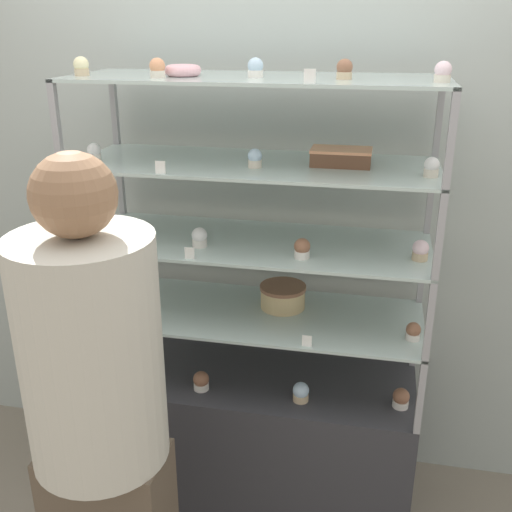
% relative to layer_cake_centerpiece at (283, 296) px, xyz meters
% --- Properties ---
extents(ground_plane, '(20.00, 20.00, 0.00)m').
position_rel_layer_cake_centerpiece_xyz_m(ground_plane, '(-0.10, -0.07, -0.98)').
color(ground_plane, gray).
extents(back_wall, '(8.00, 0.05, 2.60)m').
position_rel_layer_cake_centerpiece_xyz_m(back_wall, '(-0.10, 0.32, 0.32)').
color(back_wall, '#A8B2AD').
rests_on(back_wall, ground_plane).
extents(display_base, '(1.33, 0.50, 0.63)m').
position_rel_layer_cake_centerpiece_xyz_m(display_base, '(-0.10, -0.07, -0.67)').
color(display_base, '#333338').
rests_on(display_base, ground_plane).
extents(display_riser_lower, '(1.33, 0.50, 0.31)m').
position_rel_layer_cake_centerpiece_xyz_m(display_riser_lower, '(-0.10, -0.07, -0.07)').
color(display_riser_lower, '#99999E').
rests_on(display_riser_lower, display_base).
extents(display_riser_middle, '(1.33, 0.50, 0.31)m').
position_rel_layer_cake_centerpiece_xyz_m(display_riser_middle, '(-0.10, -0.07, 0.24)').
color(display_riser_middle, '#99999E').
rests_on(display_riser_middle, display_riser_lower).
extents(display_riser_upper, '(1.33, 0.50, 0.31)m').
position_rel_layer_cake_centerpiece_xyz_m(display_riser_upper, '(-0.10, -0.07, 0.55)').
color(display_riser_upper, '#99999E').
rests_on(display_riser_upper, display_riser_middle).
extents(display_riser_top, '(1.33, 0.50, 0.31)m').
position_rel_layer_cake_centerpiece_xyz_m(display_riser_top, '(-0.10, -0.07, 0.85)').
color(display_riser_top, '#99999E').
rests_on(display_riser_top, display_riser_upper).
extents(layer_cake_centerpiece, '(0.19, 0.19, 0.10)m').
position_rel_layer_cake_centerpiece_xyz_m(layer_cake_centerpiece, '(0.00, 0.00, 0.00)').
color(layer_cake_centerpiece, '#DBBC84').
rests_on(layer_cake_centerpiece, display_riser_lower).
extents(sheet_cake_frosted, '(0.22, 0.14, 0.06)m').
position_rel_layer_cake_centerpiece_xyz_m(sheet_cake_frosted, '(0.21, -0.04, 0.60)').
color(sheet_cake_frosted, brown).
rests_on(sheet_cake_frosted, display_riser_upper).
extents(cupcake_0, '(0.07, 0.07, 0.08)m').
position_rel_layer_cake_centerpiece_xyz_m(cupcake_0, '(-0.70, -0.11, -0.32)').
color(cupcake_0, '#CCB28C').
rests_on(cupcake_0, display_base).
extents(cupcake_1, '(0.07, 0.07, 0.08)m').
position_rel_layer_cake_centerpiece_xyz_m(cupcake_1, '(-0.30, -0.20, -0.32)').
color(cupcake_1, white).
rests_on(cupcake_1, display_base).
extents(cupcake_2, '(0.07, 0.07, 0.08)m').
position_rel_layer_cake_centerpiece_xyz_m(cupcake_2, '(0.11, -0.20, -0.32)').
color(cupcake_2, '#CCB28C').
rests_on(cupcake_2, display_base).
extents(cupcake_3, '(0.07, 0.07, 0.08)m').
position_rel_layer_cake_centerpiece_xyz_m(cupcake_3, '(0.50, -0.16, -0.32)').
color(cupcake_3, white).
rests_on(cupcake_3, display_base).
extents(price_tag_0, '(0.04, 0.00, 0.04)m').
position_rel_layer_cake_centerpiece_xyz_m(price_tag_0, '(-0.53, -0.30, -0.33)').
color(price_tag_0, white).
rests_on(price_tag_0, display_base).
extents(cupcake_4, '(0.05, 0.05, 0.07)m').
position_rel_layer_cake_centerpiece_xyz_m(cupcake_4, '(-0.72, -0.11, -0.02)').
color(cupcake_4, '#CCB28C').
rests_on(cupcake_4, display_riser_lower).
extents(cupcake_5, '(0.05, 0.05, 0.07)m').
position_rel_layer_cake_centerpiece_xyz_m(cupcake_5, '(0.52, -0.17, -0.02)').
color(cupcake_5, white).
rests_on(cupcake_5, display_riser_lower).
extents(price_tag_1, '(0.04, 0.00, 0.04)m').
position_rel_layer_cake_centerpiece_xyz_m(price_tag_1, '(0.14, -0.30, -0.03)').
color(price_tag_1, white).
rests_on(price_tag_1, display_riser_lower).
extents(cupcake_6, '(0.06, 0.06, 0.07)m').
position_rel_layer_cake_centerpiece_xyz_m(cupcake_6, '(-0.71, -0.17, 0.29)').
color(cupcake_6, beige).
rests_on(cupcake_6, display_riser_middle).
extents(cupcake_7, '(0.06, 0.06, 0.07)m').
position_rel_layer_cake_centerpiece_xyz_m(cupcake_7, '(-0.29, -0.17, 0.29)').
color(cupcake_7, white).
rests_on(cupcake_7, display_riser_middle).
extents(cupcake_8, '(0.06, 0.06, 0.07)m').
position_rel_layer_cake_centerpiece_xyz_m(cupcake_8, '(0.10, -0.21, 0.29)').
color(cupcake_8, white).
rests_on(cupcake_8, display_riser_middle).
extents(cupcake_9, '(0.06, 0.06, 0.07)m').
position_rel_layer_cake_centerpiece_xyz_m(cupcake_9, '(0.51, -0.14, 0.29)').
color(cupcake_9, '#CCB28C').
rests_on(cupcake_9, display_riser_middle).
extents(price_tag_2, '(0.04, 0.00, 0.04)m').
position_rel_layer_cake_centerpiece_xyz_m(price_tag_2, '(-0.29, -0.30, 0.28)').
color(price_tag_2, white).
rests_on(price_tag_2, display_riser_middle).
extents(cupcake_10, '(0.05, 0.05, 0.07)m').
position_rel_layer_cake_centerpiece_xyz_m(cupcake_10, '(-0.69, -0.16, 0.60)').
color(cupcake_10, white).
rests_on(cupcake_10, display_riser_upper).
extents(cupcake_11, '(0.05, 0.05, 0.07)m').
position_rel_layer_cake_centerpiece_xyz_m(cupcake_11, '(-0.09, -0.14, 0.60)').
color(cupcake_11, beige).
rests_on(cupcake_11, display_riser_upper).
extents(cupcake_12, '(0.05, 0.05, 0.07)m').
position_rel_layer_cake_centerpiece_xyz_m(cupcake_12, '(0.52, -0.16, 0.60)').
color(cupcake_12, beige).
rests_on(cupcake_12, display_riser_upper).
extents(price_tag_3, '(0.04, 0.00, 0.04)m').
position_rel_layer_cake_centerpiece_xyz_m(price_tag_3, '(-0.38, -0.30, 0.59)').
color(price_tag_3, white).
rests_on(price_tag_3, display_riser_upper).
extents(cupcake_13, '(0.05, 0.05, 0.07)m').
position_rel_layer_cake_centerpiece_xyz_m(cupcake_13, '(-0.70, -0.17, 0.90)').
color(cupcake_13, '#CCB28C').
rests_on(cupcake_13, display_riser_top).
extents(cupcake_14, '(0.05, 0.05, 0.07)m').
position_rel_layer_cake_centerpiece_xyz_m(cupcake_14, '(-0.41, -0.20, 0.90)').
color(cupcake_14, beige).
rests_on(cupcake_14, display_riser_top).
extents(cupcake_15, '(0.05, 0.05, 0.07)m').
position_rel_layer_cake_centerpiece_xyz_m(cupcake_15, '(-0.09, -0.12, 0.90)').
color(cupcake_15, white).
rests_on(cupcake_15, display_riser_top).
extents(cupcake_16, '(0.05, 0.05, 0.07)m').
position_rel_layer_cake_centerpiece_xyz_m(cupcake_16, '(0.21, -0.12, 0.90)').
color(cupcake_16, '#CCB28C').
rests_on(cupcake_16, display_riser_top).
extents(cupcake_17, '(0.05, 0.05, 0.07)m').
position_rel_layer_cake_centerpiece_xyz_m(cupcake_17, '(0.52, -0.17, 0.90)').
color(cupcake_17, beige).
rests_on(cupcake_17, display_riser_top).
extents(price_tag_4, '(0.04, 0.00, 0.04)m').
position_rel_layer_cake_centerpiece_xyz_m(price_tag_4, '(0.12, -0.30, 0.89)').
color(price_tag_4, white).
rests_on(price_tag_4, display_riser_top).
extents(donut_glazed, '(0.13, 0.13, 0.04)m').
position_rel_layer_cake_centerpiece_xyz_m(donut_glazed, '(-0.35, -0.12, 0.89)').
color(donut_glazed, '#EFB2BC').
rests_on(donut_glazed, display_riser_top).
extents(customer_figure, '(0.40, 0.40, 1.73)m').
position_rel_layer_cake_centerpiece_xyz_m(customer_figure, '(-0.42, -0.84, -0.06)').
color(customer_figure, brown).
rests_on(customer_figure, ground_plane).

